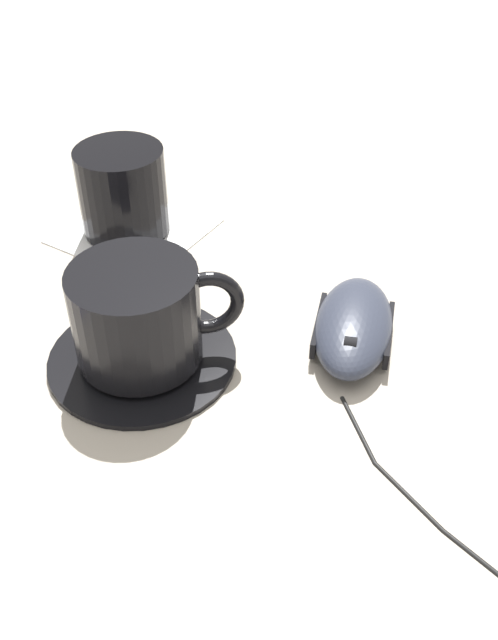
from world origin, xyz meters
The scene contains 6 objects.
ground_plane centered at (0.00, 0.00, 0.00)m, with size 3.00×3.00×0.00m, color #B2A899.
saucer centered at (0.03, -0.01, 0.00)m, with size 0.14×0.14×0.01m, color black.
coffee_cup centered at (0.03, 0.00, 0.04)m, with size 0.09×0.11×0.07m.
computer_mouse centered at (0.12, 0.13, 0.02)m, with size 0.12×0.13×0.03m.
napkin_under_glass centered at (-0.12, 0.09, 0.00)m, with size 0.12×0.12×0.00m, color white.
drinking_glass centered at (-0.13, 0.08, 0.04)m, with size 0.08×0.08×0.08m, color black.
Camera 1 is at (0.37, -0.20, 0.36)m, focal length 40.00 mm.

